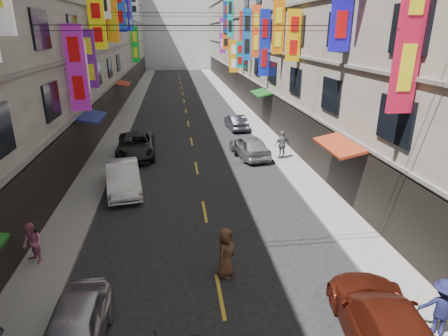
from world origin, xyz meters
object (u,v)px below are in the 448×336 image
object	(u,v)px
car_left_near	(73,333)
car_right_near	(386,326)
pedestrian_lfar	(32,243)
car_right_far	(236,122)
car_left_mid	(123,177)
scooter_far_right	(237,147)
pedestrian_rfar	(282,145)
pedestrian_crossing	(225,253)
pedestrian_rnear	(442,307)
car_right_mid	(249,146)
car_left_far	(136,145)

from	to	relation	value
car_left_near	car_right_near	size ratio (longest dim) A/B	0.76
car_left_near	car_right_near	xyz separation A→B (m)	(8.00, -0.91, 0.08)
pedestrian_lfar	car_right_far	bearing A→B (deg)	102.27
car_left_mid	pedestrian_lfar	distance (m)	6.85
scooter_far_right	pedestrian_rfar	size ratio (longest dim) A/B	0.94
pedestrian_rfar	pedestrian_crossing	xyz separation A→B (m)	(-5.31, -11.76, -0.15)
car_left_mid	pedestrian_rnear	distance (m)	14.96
car_right_far	car_right_mid	bearing A→B (deg)	82.98
pedestrian_lfar	pedestrian_rfar	xyz separation A→B (m)	(11.97, 10.27, 0.16)
car_left_far	car_right_near	world-z (taller)	car_left_far
car_right_far	scooter_far_right	bearing A→B (deg)	77.04
car_left_far	scooter_far_right	bearing A→B (deg)	-5.81
car_left_far	car_right_near	bearing A→B (deg)	-69.32
car_left_near	car_left_mid	xyz separation A→B (m)	(0.00, 10.71, 0.11)
car_right_far	pedestrian_rfar	world-z (taller)	pedestrian_rfar
car_left_mid	car_right_far	xyz separation A→B (m)	(8.00, 12.40, -0.13)
pedestrian_rnear	pedestrian_rfar	world-z (taller)	pedestrian_rfar
car_left_far	pedestrian_rfar	distance (m)	9.72
car_right_far	pedestrian_rnear	bearing A→B (deg)	89.63
car_left_mid	pedestrian_rnear	world-z (taller)	pedestrian_rnear
car_left_near	car_right_mid	size ratio (longest dim) A/B	0.89
car_left_far	car_right_mid	bearing A→B (deg)	-12.08
car_left_mid	car_right_near	world-z (taller)	car_left_mid
pedestrian_rfar	pedestrian_crossing	size ratio (longest dim) A/B	1.04
car_left_mid	car_right_far	size ratio (longest dim) A/B	1.21
scooter_far_right	pedestrian_crossing	size ratio (longest dim) A/B	0.98
car_left_mid	pedestrian_crossing	world-z (taller)	pedestrian_crossing
scooter_far_right	car_left_mid	xyz separation A→B (m)	(-6.99, -5.67, 0.32)
car_right_mid	car_left_far	bearing A→B (deg)	-17.88
pedestrian_crossing	car_right_far	bearing A→B (deg)	20.92
car_left_mid	pedestrian_lfar	size ratio (longest dim) A/B	3.02
car_left_far	car_right_far	world-z (taller)	car_left_far
car_right_mid	car_right_far	bearing A→B (deg)	-101.84
car_left_near	pedestrian_crossing	distance (m)	5.14
car_left_near	car_right_near	distance (m)	8.05
pedestrian_crossing	pedestrian_rfar	bearing A→B (deg)	6.91
scooter_far_right	pedestrian_rnear	size ratio (longest dim) A/B	1.04
scooter_far_right	pedestrian_lfar	size ratio (longest dim) A/B	1.14
car_left_near	pedestrian_rfar	bearing A→B (deg)	57.13
car_right_mid	pedestrian_crossing	distance (m)	13.16
car_left_mid	car_left_far	xyz separation A→B (m)	(0.14, 5.96, -0.03)
car_right_mid	pedestrian_rnear	size ratio (longest dim) A/B	2.59
pedestrian_rfar	car_left_far	bearing A→B (deg)	-26.75
car_right_near	car_right_mid	size ratio (longest dim) A/B	1.16
car_left_mid	car_right_mid	world-z (taller)	car_left_mid
car_right_near	car_right_far	world-z (taller)	car_right_near
pedestrian_crossing	car_right_mid	bearing A→B (deg)	16.50
car_right_near	car_right_mid	bearing A→B (deg)	-80.80
car_left_near	pedestrian_crossing	bearing A→B (deg)	33.54
car_left_mid	car_right_mid	size ratio (longest dim) A/B	1.07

